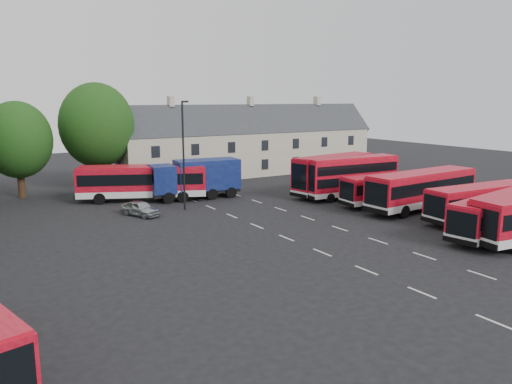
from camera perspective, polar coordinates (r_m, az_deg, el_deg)
ground at (r=34.26m, az=5.45°, el=-6.04°), size 140.00×140.00×0.00m
lane_markings at (r=37.26m, az=6.65°, el=-4.68°), size 5.15×33.80×0.01m
terrace_houses at (r=65.81m, az=-0.64°, el=5.47°), size 35.70×7.13×10.06m
bus_row_b at (r=39.70m, az=25.76°, el=-2.14°), size 10.54×3.93×2.91m
bus_row_c at (r=44.04m, az=24.28°, el=-0.83°), size 10.53×3.13×2.94m
bus_row_d at (r=46.73m, az=18.43°, el=0.55°), size 12.26×3.52×3.42m
bus_row_e at (r=48.10m, az=15.17°, el=0.60°), size 10.32×3.28×2.87m
bus_dd_south at (r=50.45m, az=10.83°, el=1.96°), size 10.22×3.08×4.13m
bus_dd_north at (r=51.79m, az=8.80°, el=2.23°), size 10.21×3.74×4.09m
bus_north at (r=49.41m, az=-12.85°, el=1.36°), size 12.15×7.57×3.42m
box_truck at (r=49.64m, az=-6.83°, el=1.71°), size 9.04×3.73×3.84m
silver_car at (r=43.38m, az=-13.07°, el=-1.83°), size 2.87×4.06×1.28m
lamppost at (r=44.29m, az=-8.27°, el=4.48°), size 0.67×0.29×9.63m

